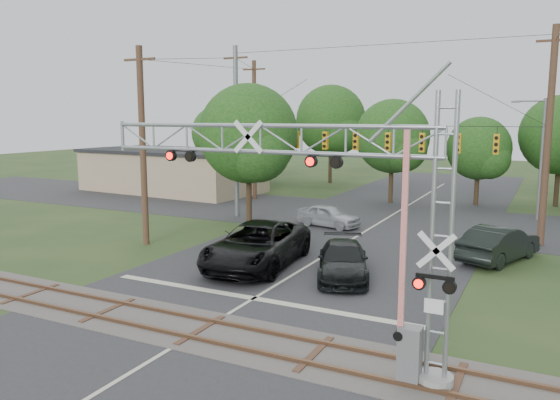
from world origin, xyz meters
The scene contains 14 objects.
ground centered at (0.00, 0.00, 0.00)m, with size 160.00×160.00×0.00m, color #273E1C.
road_main centered at (0.00, 10.00, 0.01)m, with size 14.00×90.00×0.02m, color #29292C.
road_cross centered at (0.00, 24.00, 0.01)m, with size 90.00×12.00×0.02m, color #29292C.
railroad_track centered at (0.00, 2.00, 0.03)m, with size 90.00×3.20×0.17m.
crossing_gantry centered at (4.34, 1.64, 4.63)m, with size 10.74×0.96×7.52m.
traffic_signal_span centered at (0.85, 20.00, 5.67)m, with size 19.34×0.36×11.50m.
pickup_black centered at (-2.14, 9.59, 1.00)m, with size 3.31×7.19×2.00m, color black.
car_dark centered at (2.04, 9.68, 0.75)m, with size 2.09×5.15×1.49m, color black.
sedan_silver centered at (-2.55, 19.55, 0.70)m, with size 1.65×4.11×1.40m, color #A5A7AC.
suv_dark centered at (7.79, 15.61, 0.85)m, with size 1.81×5.19×1.71m, color black.
commercial_building centered at (-21.49, 28.38, 1.93)m, with size 17.05×9.57×3.85m.
streetlight centered at (8.95, 27.86, 4.49)m, with size 2.14×0.22×8.04m.
utility_poles centered at (2.93, 22.12, 5.97)m, with size 25.85×26.12×12.68m.
treeline centered at (1.39, 31.30, 5.77)m, with size 48.70×29.96×10.02m.
Camera 1 is at (9.85, -11.86, 6.92)m, focal length 35.00 mm.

